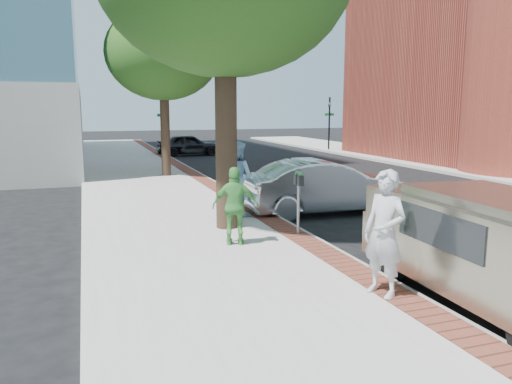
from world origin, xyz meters
name	(u,v)px	position (x,y,z in m)	size (l,w,h in m)	color
ground	(278,251)	(0.00, 0.00, 0.00)	(120.00, 120.00, 0.00)	black
sidewalk	(156,193)	(-1.50, 8.00, 0.07)	(5.00, 60.00, 0.15)	#9E9991
brick_strip	(216,187)	(0.70, 8.00, 0.15)	(0.60, 60.00, 0.01)	brown
curb	(225,189)	(1.05, 8.00, 0.07)	(0.10, 60.00, 0.15)	gray
sidewalk_far	(508,174)	(14.50, 8.00, 0.07)	(5.00, 60.00, 0.15)	#9E9991
signal_near	(163,121)	(0.90, 22.00, 2.25)	(0.70, 0.15, 3.80)	black
signal_far	(329,119)	(12.50, 22.00, 2.25)	(0.70, 0.15, 3.80)	black
tree_far	(163,54)	(-0.50, 12.00, 5.30)	(4.80, 4.80, 7.14)	black
parking_meter	(299,189)	(0.79, 0.72, 1.21)	(0.12, 0.32, 1.47)	gray
person_gray	(385,233)	(0.48, -3.24, 1.14)	(0.72, 0.47, 1.98)	#ABAAAF
person_officer	(237,178)	(0.05, 3.23, 1.17)	(0.99, 0.77, 2.03)	#92C1E1
person_green	(235,206)	(-0.85, 0.33, 0.99)	(0.98, 0.41, 1.68)	#499C47
sedan_silver	(325,187)	(2.72, 3.22, 0.79)	(1.67, 4.78, 1.58)	silver
bg_car	(189,145)	(2.60, 22.42, 0.69)	(1.64, 4.08, 1.39)	black
van	(490,245)	(1.99, -3.82, 0.98)	(2.03, 4.91, 1.78)	gray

